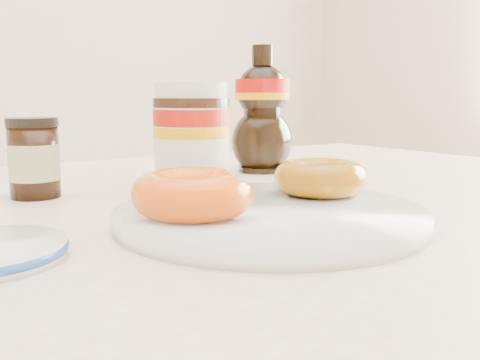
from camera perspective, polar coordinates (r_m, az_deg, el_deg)
dining_table at (r=0.63m, az=-5.76°, el=-9.91°), size 1.40×0.90×0.75m
plate at (r=0.51m, az=3.18°, el=-3.71°), size 0.30×0.30×0.01m
donut_bitten at (r=0.48m, az=-5.04°, el=-1.43°), size 0.14×0.14×0.04m
donut_whole at (r=0.59m, az=8.54°, el=0.29°), size 0.10×0.10×0.04m
nutella_jar at (r=0.68m, az=-5.17°, el=5.04°), size 0.10×0.10×0.14m
syrup_bottle at (r=0.85m, az=2.39°, el=7.53°), size 0.12×0.11×0.20m
dark_jar at (r=0.68m, az=-21.11°, el=2.13°), size 0.06×0.06×0.10m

